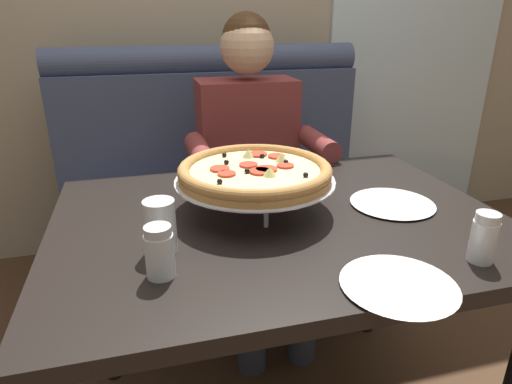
{
  "coord_description": "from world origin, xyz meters",
  "views": [
    {
      "loc": [
        -0.33,
        -1.02,
        1.26
      ],
      "look_at": [
        -0.05,
        0.05,
        0.81
      ],
      "focal_mm": 30.9,
      "sensor_mm": 36.0,
      "label": 1
    }
  ],
  "objects_px": {
    "pizza": "(255,172)",
    "plate_near_right": "(392,201)",
    "booth_bench": "(221,208)",
    "shaker_parmesan": "(483,241)",
    "shaker_oregano": "(160,255)",
    "drinking_glass": "(161,230)",
    "patio_chair": "(358,117)",
    "plate_near_left": "(399,282)",
    "dining_table": "(279,248)",
    "diner_main": "(253,161)"
  },
  "relations": [
    {
      "from": "pizza",
      "to": "shaker_parmesan",
      "type": "bearing_deg",
      "value": -44.08
    },
    {
      "from": "booth_bench",
      "to": "shaker_parmesan",
      "type": "height_order",
      "value": "booth_bench"
    },
    {
      "from": "pizza",
      "to": "plate_near_right",
      "type": "height_order",
      "value": "pizza"
    },
    {
      "from": "shaker_parmesan",
      "to": "plate_near_left",
      "type": "bearing_deg",
      "value": -168.83
    },
    {
      "from": "drinking_glass",
      "to": "plate_near_right",
      "type": "bearing_deg",
      "value": 9.01
    },
    {
      "from": "drinking_glass",
      "to": "pizza",
      "type": "bearing_deg",
      "value": 33.28
    },
    {
      "from": "dining_table",
      "to": "shaker_parmesan",
      "type": "relative_size",
      "value": 10.41
    },
    {
      "from": "booth_bench",
      "to": "pizza",
      "type": "distance_m",
      "value": 0.96
    },
    {
      "from": "pizza",
      "to": "patio_chair",
      "type": "xyz_separation_m",
      "value": [
        1.36,
        2.01,
        -0.34
      ]
    },
    {
      "from": "pizza",
      "to": "plate_near_right",
      "type": "distance_m",
      "value": 0.4
    },
    {
      "from": "drinking_glass",
      "to": "patio_chair",
      "type": "bearing_deg",
      "value": 53.38
    },
    {
      "from": "booth_bench",
      "to": "dining_table",
      "type": "height_order",
      "value": "booth_bench"
    },
    {
      "from": "booth_bench",
      "to": "dining_table",
      "type": "xyz_separation_m",
      "value": [
        0.0,
        -0.9,
        0.26
      ]
    },
    {
      "from": "plate_near_left",
      "to": "plate_near_right",
      "type": "bearing_deg",
      "value": 60.77
    },
    {
      "from": "diner_main",
      "to": "plate_near_left",
      "type": "distance_m",
      "value": 1.01
    },
    {
      "from": "diner_main",
      "to": "pizza",
      "type": "bearing_deg",
      "value": -103.9
    },
    {
      "from": "pizza",
      "to": "drinking_glass",
      "type": "bearing_deg",
      "value": -146.72
    },
    {
      "from": "shaker_parmesan",
      "to": "shaker_oregano",
      "type": "distance_m",
      "value": 0.69
    },
    {
      "from": "pizza",
      "to": "plate_near_right",
      "type": "bearing_deg",
      "value": -10.33
    },
    {
      "from": "diner_main",
      "to": "pizza",
      "type": "distance_m",
      "value": 0.61
    },
    {
      "from": "booth_bench",
      "to": "shaker_oregano",
      "type": "distance_m",
      "value": 1.23
    },
    {
      "from": "dining_table",
      "to": "plate_near_left",
      "type": "xyz_separation_m",
      "value": [
        0.13,
        -0.37,
        0.11
      ]
    },
    {
      "from": "booth_bench",
      "to": "patio_chair",
      "type": "xyz_separation_m",
      "value": [
        1.3,
        1.17,
        0.13
      ]
    },
    {
      "from": "dining_table",
      "to": "diner_main",
      "type": "xyz_separation_m",
      "value": [
        0.09,
        0.63,
        0.05
      ]
    },
    {
      "from": "drinking_glass",
      "to": "shaker_parmesan",
      "type": "bearing_deg",
      "value": -18.19
    },
    {
      "from": "dining_table",
      "to": "shaker_parmesan",
      "type": "bearing_deg",
      "value": -43.02
    },
    {
      "from": "pizza",
      "to": "plate_near_right",
      "type": "relative_size",
      "value": 1.83
    },
    {
      "from": "patio_chair",
      "to": "shaker_parmesan",
      "type": "bearing_deg",
      "value": -111.62
    },
    {
      "from": "dining_table",
      "to": "diner_main",
      "type": "bearing_deg",
      "value": 81.98
    },
    {
      "from": "booth_bench",
      "to": "shaker_oregano",
      "type": "xyz_separation_m",
      "value": [
        -0.32,
        -1.11,
        0.41
      ]
    },
    {
      "from": "drinking_glass",
      "to": "diner_main",
      "type": "bearing_deg",
      "value": 61.47
    },
    {
      "from": "shaker_oregano",
      "to": "drinking_glass",
      "type": "height_order",
      "value": "drinking_glass"
    },
    {
      "from": "dining_table",
      "to": "plate_near_right",
      "type": "height_order",
      "value": "plate_near_right"
    },
    {
      "from": "shaker_oregano",
      "to": "booth_bench",
      "type": "bearing_deg",
      "value": 73.78
    },
    {
      "from": "diner_main",
      "to": "shaker_parmesan",
      "type": "bearing_deg",
      "value": -74.69
    },
    {
      "from": "booth_bench",
      "to": "plate_near_right",
      "type": "relative_size",
      "value": 6.27
    },
    {
      "from": "plate_near_right",
      "to": "shaker_parmesan",
      "type": "bearing_deg",
      "value": -86.28
    },
    {
      "from": "pizza",
      "to": "patio_chair",
      "type": "distance_m",
      "value": 2.45
    },
    {
      "from": "shaker_parmesan",
      "to": "patio_chair",
      "type": "relative_size",
      "value": 0.13
    },
    {
      "from": "booth_bench",
      "to": "patio_chair",
      "type": "relative_size",
      "value": 1.72
    },
    {
      "from": "pizza",
      "to": "shaker_oregano",
      "type": "bearing_deg",
      "value": -134.58
    },
    {
      "from": "shaker_oregano",
      "to": "plate_near_right",
      "type": "xyz_separation_m",
      "value": [
        0.66,
        0.21,
        -0.04
      ]
    },
    {
      "from": "shaker_oregano",
      "to": "plate_near_left",
      "type": "xyz_separation_m",
      "value": [
        0.45,
        -0.16,
        -0.04
      ]
    },
    {
      "from": "dining_table",
      "to": "shaker_oregano",
      "type": "distance_m",
      "value": 0.41
    },
    {
      "from": "shaker_parmesan",
      "to": "shaker_oregano",
      "type": "relative_size",
      "value": 1.01
    },
    {
      "from": "pizza",
      "to": "drinking_glass",
      "type": "relative_size",
      "value": 3.48
    },
    {
      "from": "pizza",
      "to": "shaker_parmesan",
      "type": "xyz_separation_m",
      "value": [
        0.41,
        -0.39,
        -0.06
      ]
    },
    {
      "from": "plate_near_left",
      "to": "drinking_glass",
      "type": "bearing_deg",
      "value": 149.12
    },
    {
      "from": "plate_near_right",
      "to": "drinking_glass",
      "type": "distance_m",
      "value": 0.66
    },
    {
      "from": "dining_table",
      "to": "drinking_glass",
      "type": "distance_m",
      "value": 0.37
    }
  ]
}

